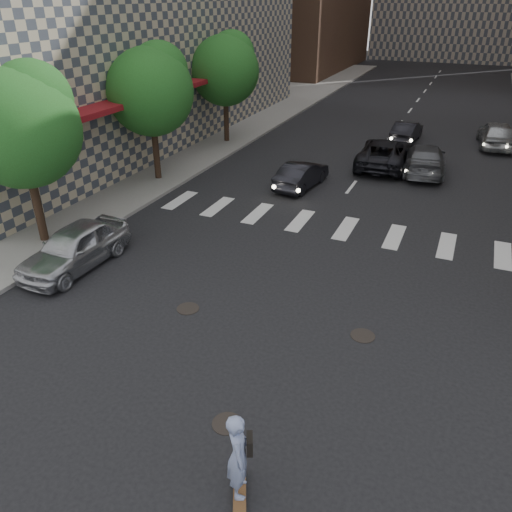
{
  "coord_description": "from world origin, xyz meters",
  "views": [
    {
      "loc": [
        5.09,
        -9.8,
        8.72
      ],
      "look_at": [
        -0.48,
        3.02,
        1.3
      ],
      "focal_mm": 35.0,
      "sensor_mm": 36.0,
      "label": 1
    }
  ],
  "objects_px": {
    "tree_b": "(152,87)",
    "traffic_car_c": "(384,153)",
    "skateboarder": "(239,456)",
    "traffic_car_d": "(496,134)",
    "tree_c": "(227,67)",
    "silver_sedan": "(75,247)",
    "traffic_car_a": "(301,175)",
    "traffic_car_e": "(407,131)",
    "tree_a": "(23,123)",
    "traffic_car_b": "(424,159)"
  },
  "relations": [
    {
      "from": "tree_c",
      "to": "traffic_car_d",
      "type": "relative_size",
      "value": 1.37
    },
    {
      "from": "tree_a",
      "to": "tree_c",
      "type": "xyz_separation_m",
      "value": [
        0.0,
        16.0,
        0.0
      ]
    },
    {
      "from": "silver_sedan",
      "to": "tree_b",
      "type": "bearing_deg",
      "value": 106.31
    },
    {
      "from": "tree_a",
      "to": "traffic_car_a",
      "type": "bearing_deg",
      "value": 54.22
    },
    {
      "from": "tree_a",
      "to": "traffic_car_d",
      "type": "distance_m",
      "value": 27.22
    },
    {
      "from": "traffic_car_b",
      "to": "traffic_car_d",
      "type": "height_order",
      "value": "traffic_car_d"
    },
    {
      "from": "silver_sedan",
      "to": "traffic_car_b",
      "type": "xyz_separation_m",
      "value": [
        9.99,
        15.84,
        -0.02
      ]
    },
    {
      "from": "traffic_car_e",
      "to": "tree_c",
      "type": "bearing_deg",
      "value": 28.87
    },
    {
      "from": "skateboarder",
      "to": "traffic_car_d",
      "type": "bearing_deg",
      "value": 56.67
    },
    {
      "from": "tree_a",
      "to": "tree_b",
      "type": "xyz_separation_m",
      "value": [
        0.0,
        8.0,
        0.0
      ]
    },
    {
      "from": "tree_b",
      "to": "traffic_car_d",
      "type": "distance_m",
      "value": 21.39
    },
    {
      "from": "tree_b",
      "to": "traffic_car_c",
      "type": "bearing_deg",
      "value": 33.8
    },
    {
      "from": "silver_sedan",
      "to": "traffic_car_e",
      "type": "xyz_separation_m",
      "value": [
        8.13,
        22.0,
        -0.12
      ]
    },
    {
      "from": "silver_sedan",
      "to": "traffic_car_e",
      "type": "bearing_deg",
      "value": 70.99
    },
    {
      "from": "skateboarder",
      "to": "traffic_car_c",
      "type": "relative_size",
      "value": 0.37
    },
    {
      "from": "tree_b",
      "to": "skateboarder",
      "type": "height_order",
      "value": "tree_b"
    },
    {
      "from": "tree_c",
      "to": "traffic_car_a",
      "type": "bearing_deg",
      "value": -40.8
    },
    {
      "from": "traffic_car_a",
      "to": "traffic_car_b",
      "type": "bearing_deg",
      "value": -131.07
    },
    {
      "from": "skateboarder",
      "to": "traffic_car_e",
      "type": "relative_size",
      "value": 0.52
    },
    {
      "from": "skateboarder",
      "to": "tree_a",
      "type": "bearing_deg",
      "value": 123.68
    },
    {
      "from": "traffic_car_e",
      "to": "traffic_car_d",
      "type": "bearing_deg",
      "value": -166.72
    },
    {
      "from": "skateboarder",
      "to": "tree_b",
      "type": "bearing_deg",
      "value": 102.76
    },
    {
      "from": "silver_sedan",
      "to": "tree_a",
      "type": "bearing_deg",
      "value": 156.42
    },
    {
      "from": "traffic_car_e",
      "to": "silver_sedan",
      "type": "bearing_deg",
      "value": 73.91
    },
    {
      "from": "traffic_car_d",
      "to": "skateboarder",
      "type": "bearing_deg",
      "value": 76.39
    },
    {
      "from": "skateboarder",
      "to": "traffic_car_a",
      "type": "distance_m",
      "value": 17.61
    },
    {
      "from": "traffic_car_d",
      "to": "traffic_car_e",
      "type": "height_order",
      "value": "traffic_car_d"
    },
    {
      "from": "silver_sedan",
      "to": "traffic_car_a",
      "type": "height_order",
      "value": "silver_sedan"
    },
    {
      "from": "traffic_car_b",
      "to": "tree_b",
      "type": "bearing_deg",
      "value": 21.66
    },
    {
      "from": "tree_c",
      "to": "silver_sedan",
      "type": "xyz_separation_m",
      "value": [
        2.45,
        -17.14,
        -3.88
      ]
    },
    {
      "from": "traffic_car_e",
      "to": "traffic_car_c",
      "type": "bearing_deg",
      "value": 91.01
    },
    {
      "from": "tree_a",
      "to": "traffic_car_e",
      "type": "distance_m",
      "value": 23.73
    },
    {
      "from": "traffic_car_c",
      "to": "tree_b",
      "type": "bearing_deg",
      "value": 31.16
    },
    {
      "from": "tree_c",
      "to": "traffic_car_b",
      "type": "height_order",
      "value": "tree_c"
    },
    {
      "from": "skateboarder",
      "to": "traffic_car_d",
      "type": "distance_m",
      "value": 29.17
    },
    {
      "from": "tree_b",
      "to": "traffic_car_e",
      "type": "xyz_separation_m",
      "value": [
        10.59,
        12.86,
        -4.0
      ]
    },
    {
      "from": "traffic_car_b",
      "to": "traffic_car_e",
      "type": "relative_size",
      "value": 1.31
    },
    {
      "from": "traffic_car_b",
      "to": "traffic_car_c",
      "type": "xyz_separation_m",
      "value": [
        -2.19,
        0.16,
        0.02
      ]
    },
    {
      "from": "tree_c",
      "to": "tree_b",
      "type": "bearing_deg",
      "value": -90.0
    },
    {
      "from": "tree_c",
      "to": "traffic_car_a",
      "type": "relative_size",
      "value": 1.69
    },
    {
      "from": "traffic_car_a",
      "to": "traffic_car_b",
      "type": "height_order",
      "value": "traffic_car_b"
    },
    {
      "from": "silver_sedan",
      "to": "traffic_car_d",
      "type": "xyz_separation_m",
      "value": [
        13.5,
        22.86,
        0.05
      ]
    },
    {
      "from": "tree_a",
      "to": "silver_sedan",
      "type": "relative_size",
      "value": 1.47
    },
    {
      "from": "tree_b",
      "to": "silver_sedan",
      "type": "distance_m",
      "value": 10.23
    },
    {
      "from": "tree_c",
      "to": "traffic_car_e",
      "type": "xyz_separation_m",
      "value": [
        10.59,
        4.86,
        -4.0
      ]
    },
    {
      "from": "skateboarder",
      "to": "traffic_car_a",
      "type": "relative_size",
      "value": 0.52
    },
    {
      "from": "silver_sedan",
      "to": "traffic_car_a",
      "type": "relative_size",
      "value": 1.16
    },
    {
      "from": "tree_a",
      "to": "traffic_car_d",
      "type": "height_order",
      "value": "tree_a"
    },
    {
      "from": "silver_sedan",
      "to": "traffic_car_d",
      "type": "distance_m",
      "value": 26.55
    },
    {
      "from": "tree_a",
      "to": "traffic_car_c",
      "type": "xyz_separation_m",
      "value": [
        10.25,
        14.86,
        -3.87
      ]
    }
  ]
}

